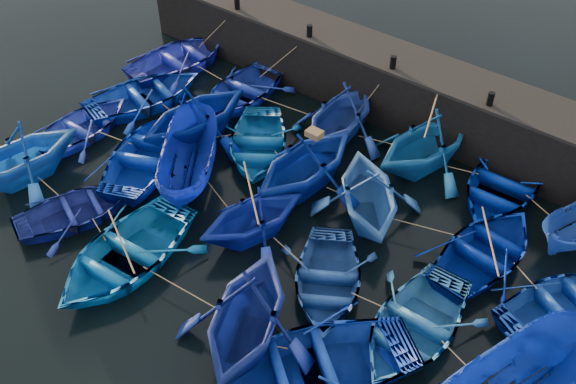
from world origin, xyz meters
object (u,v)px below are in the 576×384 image
Objects in this scene: boat_8 at (257,144)px; wooden_crate at (314,133)px; boat_0 at (180,58)px; boat_13 at (84,125)px; boat_20 at (19,154)px.

boat_8 is 8.70× the size of wooden_crate.
wooden_crate is at bearing -43.83° from boat_8.
boat_0 reaches higher than boat_8.
boat_0 reaches higher than boat_13.
boat_20 is (-5.66, -6.46, 0.70)m from boat_8.
boat_8 is at bearing 171.56° from wooden_crate.
boat_20 is at bearing -166.61° from boat_8.
boat_8 is 7.04m from boat_13.
boat_0 is 1.16× the size of boat_20.
boat_13 is at bearing 173.13° from boat_8.
boat_8 is 1.04× the size of boat_20.
boat_20 is 8.36× the size of wooden_crate.
boat_8 is 3.72m from wooden_crate.
boat_0 is at bearing -85.15° from boat_13.
wooden_crate is (9.90, -3.06, 2.08)m from boat_0.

